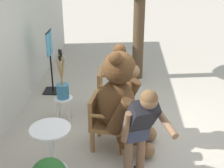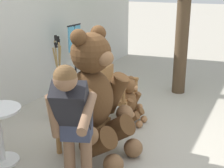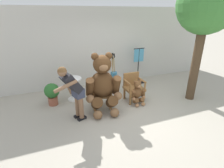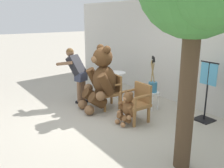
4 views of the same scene
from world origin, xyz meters
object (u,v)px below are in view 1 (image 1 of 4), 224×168
Objects in this scene: wooden_chair_right at (109,91)px; teddy_bear_small at (124,95)px; teddy_bear_large at (122,101)px; brush_bucket at (63,88)px; wooden_chair_left at (105,119)px; white_stool at (64,103)px; clothing_display_stand at (51,61)px; round_side_table at (52,145)px; person_visitor at (140,126)px.

wooden_chair_right reaches higher than teddy_bear_small.
teddy_bear_large reaches higher than brush_bucket.
teddy_bear_small is at bearing -14.85° from wooden_chair_left.
white_stool is at bearing 55.25° from teddy_bear_large.
teddy_bear_small is 1.83m from clothing_display_stand.
wooden_chair_left is at bearing -44.39° from round_side_table.
wooden_chair_left is at bearing -131.94° from brush_bucket.
brush_bucket reaches higher than round_side_table.
teddy_bear_large is (-0.02, -0.27, 0.34)m from wooden_chair_left.
brush_bucket reaches higher than clothing_display_stand.
teddy_bear_large is (-1.08, -0.27, 0.34)m from wooden_chair_right.
person_visitor is 1.09× the size of clothing_display_stand.
brush_bucket is at bearing 39.69° from person_visitor.
person_visitor is at bearing -97.81° from round_side_table.
person_visitor is (-1.92, -0.51, 0.43)m from wooden_chair_right.
wooden_chair_right reaches higher than white_stool.
wooden_chair_right is 2.04m from person_visitor.
brush_bucket is (-0.00, -0.00, 0.30)m from white_stool.
person_visitor is at bearing -173.20° from teddy_bear_small.
white_stool is 0.50× the size of brush_bucket.
wooden_chair_right is 1.19× the size of round_side_table.
person_visitor reaches higher than white_stool.
clothing_display_stand is (1.21, 0.49, 0.36)m from white_stool.
brush_bucket is 1.44m from round_side_table.
person_visitor reaches higher than wooden_chair_left.
wooden_chair_left is at bearing -146.20° from clothing_display_stand.
brush_bucket reaches higher than wooden_chair_right.
wooden_chair_right is 0.88m from white_stool.
wooden_chair_left is 1.19× the size of round_side_table.
teddy_bear_small is (1.08, -0.01, -0.44)m from teddy_bear_large.
teddy_bear_small is at bearing -89.75° from wooden_chair_right.
teddy_bear_large is at bearing -141.33° from clothing_display_stand.
wooden_chair_right is 0.52× the size of teddy_bear_large.
round_side_table is at bearing 151.28° from teddy_bear_small.
brush_bucket is at bearing 4.74° from round_side_table.
teddy_bear_large reaches higher than teddy_bear_small.
wooden_chair_right is at bearing -21.19° from round_side_table.
wooden_chair_left is at bearing -132.04° from white_stool.
teddy_bear_large is at bearing -54.56° from round_side_table.
white_stool is 0.64× the size of round_side_table.
white_stool is (1.58, 1.31, -0.54)m from person_visitor.
white_stool is 1.36m from clothing_display_stand.
teddy_bear_small reaches higher than white_stool.
teddy_bear_small is at bearing 6.80° from person_visitor.
brush_bucket is at bearing -171.08° from white_stool.
white_stool is (-0.34, 0.80, -0.11)m from wooden_chair_right.
teddy_bear_large reaches higher than wooden_chair_right.
wooden_chair_right is 1.87× the size of white_stool.
teddy_bear_large reaches higher than person_visitor.
clothing_display_stand reaches higher than white_stool.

